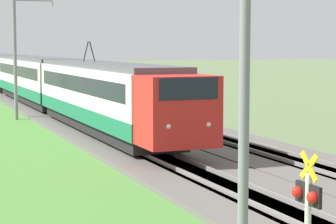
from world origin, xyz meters
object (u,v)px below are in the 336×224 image
Objects in this scene: passenger_train at (14,72)px; catenary_mast_near at (247,68)px; crossing_signal_aux at (307,221)px; catenary_mast_mid at (16,52)px.

passenger_train is 50.20m from catenary_mast_near.
passenger_train is 52.70m from crossing_signal_aux.
crossing_signal_aux is 3.55m from catenary_mast_near.
crossing_signal_aux is at bearing 175.16° from catenary_mast_near.
catenary_mast_mid reaches higher than passenger_train.
catenary_mast_near is 29.65m from catenary_mast_mid.
catenary_mast_mid is at bearing 0.00° from catenary_mast_near.
catenary_mast_near is (2.53, -0.21, 2.48)m from crossing_signal_aux.
passenger_train is 9.57× the size of catenary_mast_mid.
passenger_train is 9.78× the size of catenary_mast_near.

